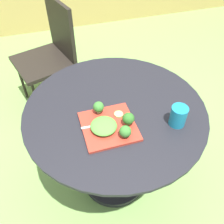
{
  "coord_description": "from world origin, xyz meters",
  "views": [
    {
      "loc": [
        -0.28,
        -0.87,
        1.62
      ],
      "look_at": [
        -0.03,
        -0.06,
        0.75
      ],
      "focal_mm": 39.76,
      "sensor_mm": 36.0,
      "label": 1
    }
  ],
  "objects_px": {
    "drinking_glass": "(178,117)",
    "fork": "(100,125)",
    "salad_plate": "(109,126)",
    "patio_chair": "(51,49)"
  },
  "relations": [
    {
      "from": "drinking_glass",
      "to": "fork",
      "type": "xyz_separation_m",
      "value": [
        -0.36,
        0.08,
        -0.03
      ]
    },
    {
      "from": "fork",
      "to": "salad_plate",
      "type": "bearing_deg",
      "value": -16.39
    },
    {
      "from": "patio_chair",
      "to": "fork",
      "type": "bearing_deg",
      "value": -83.07
    },
    {
      "from": "salad_plate",
      "to": "drinking_glass",
      "type": "bearing_deg",
      "value": -12.38
    },
    {
      "from": "salad_plate",
      "to": "fork",
      "type": "distance_m",
      "value": 0.04
    },
    {
      "from": "patio_chair",
      "to": "salad_plate",
      "type": "relative_size",
      "value": 3.51
    },
    {
      "from": "patio_chair",
      "to": "drinking_glass",
      "type": "height_order",
      "value": "patio_chair"
    },
    {
      "from": "fork",
      "to": "patio_chair",
      "type": "bearing_deg",
      "value": 96.93
    },
    {
      "from": "salad_plate",
      "to": "patio_chair",
      "type": "bearing_deg",
      "value": 98.86
    },
    {
      "from": "salad_plate",
      "to": "drinking_glass",
      "type": "xyz_separation_m",
      "value": [
        0.33,
        -0.07,
        0.04
      ]
    }
  ]
}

